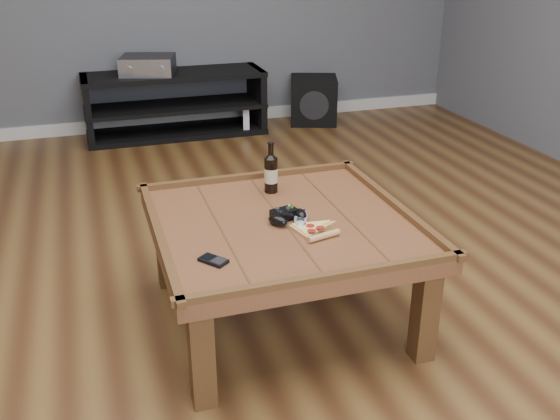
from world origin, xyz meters
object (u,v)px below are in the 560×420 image
object	(u,v)px
remote_control	(301,218)
game_controller	(287,216)
coffee_table	(283,234)
media_console	(175,105)
av_receiver	(148,65)
beer_bottle	(271,172)
pizza_slice	(312,229)
subwoofer	(313,100)
game_console	(246,119)
smartphone	(213,260)

from	to	relation	value
remote_control	game_controller	bearing A→B (deg)	-178.11
coffee_table	media_console	world-z (taller)	media_console
av_receiver	beer_bottle	bearing A→B (deg)	-68.53
pizza_slice	game_controller	bearing A→B (deg)	104.30
coffee_table	subwoofer	world-z (taller)	coffee_table
game_controller	game_console	size ratio (longest dim) A/B	0.73
pizza_slice	game_console	xyz separation A→B (m)	(0.47, 2.78, -0.35)
pizza_slice	subwoofer	world-z (taller)	pizza_slice
media_console	smartphone	bearing A→B (deg)	-96.31
smartphone	av_receiver	bearing A→B (deg)	49.03
media_console	smartphone	xyz separation A→B (m)	(-0.33, -3.00, 0.21)
pizza_slice	av_receiver	world-z (taller)	av_receiver
smartphone	remote_control	size ratio (longest dim) A/B	0.59
coffee_table	remote_control	world-z (taller)	remote_control
media_console	pizza_slice	bearing A→B (deg)	-88.46
av_receiver	subwoofer	size ratio (longest dim) A/B	0.96
smartphone	subwoofer	size ratio (longest dim) A/B	0.23
av_receiver	pizza_slice	bearing A→B (deg)	-68.71
coffee_table	game_console	size ratio (longest dim) A/B	4.30
coffee_table	game_console	xyz separation A→B (m)	(0.55, 2.65, -0.28)
coffee_table	smartphone	xyz separation A→B (m)	(-0.33, -0.25, 0.07)
smartphone	coffee_table	bearing A→B (deg)	-1.33
pizza_slice	smartphone	distance (m)	0.43
subwoofer	game_console	xyz separation A→B (m)	(-0.62, -0.11, -0.08)
coffee_table	subwoofer	xyz separation A→B (m)	(1.17, 2.76, -0.20)
coffee_table	pizza_slice	xyz separation A→B (m)	(0.08, -0.13, 0.07)
smartphone	beer_bottle	bearing A→B (deg)	17.38
game_controller	remote_control	size ratio (longest dim) A/B	0.93
media_console	game_console	world-z (taller)	media_console
pizza_slice	media_console	bearing A→B (deg)	77.91
subwoofer	game_console	bearing A→B (deg)	-151.13
game_controller	pizza_slice	size ratio (longest dim) A/B	0.65
av_receiver	smartphone	bearing A→B (deg)	-76.74
game_controller	game_console	distance (m)	2.74
media_console	subwoofer	world-z (taller)	media_console
coffee_table	media_console	size ratio (longest dim) A/B	0.74
game_controller	pizza_slice	xyz separation A→B (m)	(0.06, -0.12, -0.01)
remote_control	av_receiver	bearing A→B (deg)	117.62
smartphone	av_receiver	size ratio (longest dim) A/B	0.24
media_console	beer_bottle	distance (m)	2.47
game_controller	av_receiver	xyz separation A→B (m)	(-0.21, 2.76, 0.10)
pizza_slice	remote_control	bearing A→B (deg)	82.74
coffee_table	game_controller	xyz separation A→B (m)	(0.02, -0.01, 0.08)
beer_bottle	subwoofer	distance (m)	2.73
remote_control	av_receiver	xyz separation A→B (m)	(-0.26, 2.77, 0.10)
media_console	av_receiver	distance (m)	0.37
pizza_slice	remote_control	size ratio (longest dim) A/B	1.42
media_console	remote_control	world-z (taller)	media_console
media_console	subwoofer	distance (m)	1.17
beer_bottle	pizza_slice	distance (m)	0.44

